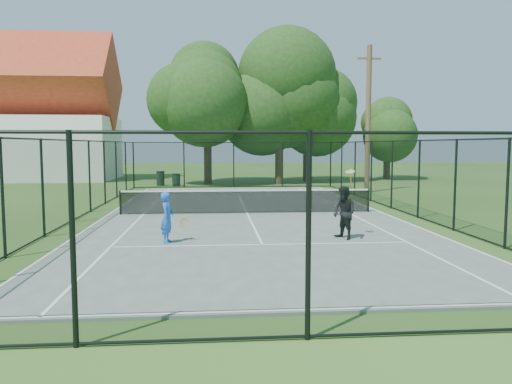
{
  "coord_description": "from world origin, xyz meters",
  "views": [
    {
      "loc": [
        -1.33,
        -19.87,
        2.8
      ],
      "look_at": [
        0.11,
        -3.0,
        1.2
      ],
      "focal_mm": 35.0,
      "sensor_mm": 36.0,
      "label": 1
    }
  ],
  "objects": [
    {
      "name": "ground",
      "position": [
        0.0,
        0.0,
        0.0
      ],
      "size": [
        120.0,
        120.0,
        0.0
      ],
      "primitive_type": "plane",
      "color": "#2D4C1A"
    },
    {
      "name": "tennis_court",
      "position": [
        0.0,
        0.0,
        0.03
      ],
      "size": [
        11.0,
        24.0,
        0.06
      ],
      "primitive_type": "cube",
      "color": "#55645B",
      "rests_on": "ground"
    },
    {
      "name": "tennis_net",
      "position": [
        0.0,
        0.0,
        0.58
      ],
      "size": [
        10.08,
        0.08,
        0.95
      ],
      "color": "black",
      "rests_on": "tennis_court"
    },
    {
      "name": "fence",
      "position": [
        0.0,
        0.0,
        1.5
      ],
      "size": [
        13.1,
        26.1,
        3.0
      ],
      "color": "black",
      "rests_on": "ground"
    },
    {
      "name": "tree_near_left",
      "position": [
        -1.73,
        16.23,
        6.15
      ],
      "size": [
        7.66,
        7.66,
        9.99
      ],
      "color": "#332114",
      "rests_on": "ground"
    },
    {
      "name": "tree_near_mid",
      "position": [
        3.34,
        15.53,
        5.84
      ],
      "size": [
        7.25,
        7.25,
        9.48
      ],
      "color": "#332114",
      "rests_on": "ground"
    },
    {
      "name": "tree_near_right",
      "position": [
        5.92,
        18.59,
        5.36
      ],
      "size": [
        6.11,
        6.11,
        8.43
      ],
      "color": "#332114",
      "rests_on": "ground"
    },
    {
      "name": "tree_far_right",
      "position": [
        12.95,
        20.25,
        3.7
      ],
      "size": [
        4.53,
        4.53,
        5.99
      ],
      "color": "#332114",
      "rests_on": "ground"
    },
    {
      "name": "building",
      "position": [
        -17.0,
        22.0,
        4.93
      ],
      "size": [
        15.3,
        8.15,
        11.87
      ],
      "color": "silver",
      "rests_on": "ground"
    },
    {
      "name": "trash_bin_left",
      "position": [
        -4.98,
        14.8,
        0.51
      ],
      "size": [
        0.58,
        0.58,
        1.01
      ],
      "color": "black",
      "rests_on": "ground"
    },
    {
      "name": "trash_bin_right",
      "position": [
        -3.88,
        14.43,
        0.44
      ],
      "size": [
        0.58,
        0.58,
        0.86
      ],
      "color": "black",
      "rests_on": "ground"
    },
    {
      "name": "utility_pole",
      "position": [
        7.75,
        9.0,
        4.35
      ],
      "size": [
        1.4,
        0.3,
        8.58
      ],
      "color": "#4C3823",
      "rests_on": "ground"
    },
    {
      "name": "player_blue",
      "position": [
        -2.63,
        -5.87,
        0.77
      ],
      "size": [
        0.79,
        0.57,
        1.43
      ],
      "color": "blue",
      "rests_on": "tennis_court"
    },
    {
      "name": "player_black",
      "position": [
        2.45,
        -5.76,
        0.84
      ],
      "size": [
        0.87,
        1.14,
        2.02
      ],
      "color": "black",
      "rests_on": "tennis_court"
    }
  ]
}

